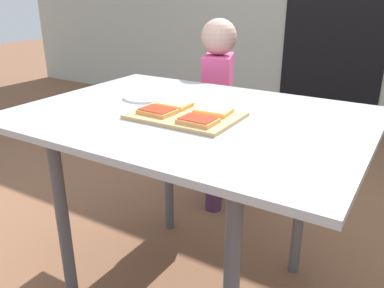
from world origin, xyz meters
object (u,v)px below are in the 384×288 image
(pizza_slice_far_left, at_px, (175,104))
(pizza_slice_near_left, at_px, (157,111))
(pizza_slice_far_right, at_px, (212,111))
(child_left, at_px, (217,103))
(plate_white_left, at_px, (146,97))
(pizza_slice_near_right, at_px, (198,120))
(dining_table, at_px, (191,137))
(cutting_board, at_px, (186,116))

(pizza_slice_far_left, bearing_deg, pizza_slice_near_left, -91.18)
(pizza_slice_far_left, xyz_separation_m, pizza_slice_far_right, (0.16, -0.01, 0.00))
(pizza_slice_far_right, bearing_deg, child_left, 116.17)
(pizza_slice_far_left, relative_size, plate_white_left, 0.66)
(pizza_slice_near_right, xyz_separation_m, pizza_slice_far_left, (-0.17, 0.12, 0.00))
(dining_table, distance_m, pizza_slice_far_left, 0.13)
(plate_white_left, bearing_deg, dining_table, -17.99)
(dining_table, bearing_deg, cutting_board, -77.91)
(pizza_slice_far_right, height_order, pizza_slice_near_left, same)
(cutting_board, relative_size, child_left, 0.34)
(pizza_slice_near_left, bearing_deg, child_left, 102.69)
(pizza_slice_near_right, xyz_separation_m, pizza_slice_far_right, (-0.01, 0.11, 0.00))
(dining_table, relative_size, plate_white_left, 6.69)
(dining_table, distance_m, pizza_slice_near_left, 0.17)
(pizza_slice_near_right, distance_m, pizza_slice_far_right, 0.11)
(dining_table, bearing_deg, pizza_slice_far_left, 176.24)
(pizza_slice_near_left, height_order, child_left, child_left)
(cutting_board, bearing_deg, pizza_slice_near_right, -37.21)
(child_left, bearing_deg, pizza_slice_near_left, -77.31)
(cutting_board, height_order, pizza_slice_near_left, pizza_slice_near_left)
(cutting_board, relative_size, pizza_slice_far_right, 2.88)
(dining_table, distance_m, pizza_slice_far_right, 0.14)
(pizza_slice_near_right, bearing_deg, pizza_slice_far_right, 94.35)
(cutting_board, distance_m, pizza_slice_near_left, 0.10)
(pizza_slice_near_left, bearing_deg, pizza_slice_near_right, -5.61)
(cutting_board, distance_m, pizza_slice_near_right, 0.11)
(pizza_slice_near_right, height_order, pizza_slice_near_left, same)
(cutting_board, bearing_deg, dining_table, 102.09)
(pizza_slice_far_right, distance_m, child_left, 0.78)
(pizza_slice_far_left, relative_size, pizza_slice_near_left, 0.96)
(pizza_slice_near_right, distance_m, pizza_slice_near_left, 0.17)
(dining_table, bearing_deg, pizza_slice_near_right, -50.21)
(pizza_slice_far_right, relative_size, plate_white_left, 0.69)
(dining_table, distance_m, pizza_slice_near_right, 0.19)
(pizza_slice_near_right, bearing_deg, pizza_slice_far_left, 144.22)
(cutting_board, height_order, pizza_slice_near_right, pizza_slice_near_right)
(pizza_slice_near_right, height_order, pizza_slice_far_left, same)
(pizza_slice_near_left, bearing_deg, cutting_board, 30.03)
(cutting_board, height_order, pizza_slice_far_left, pizza_slice_far_left)
(cutting_board, bearing_deg, plate_white_left, 153.45)
(dining_table, relative_size, cutting_board, 3.37)
(dining_table, xyz_separation_m, pizza_slice_near_left, (-0.07, -0.10, 0.11))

